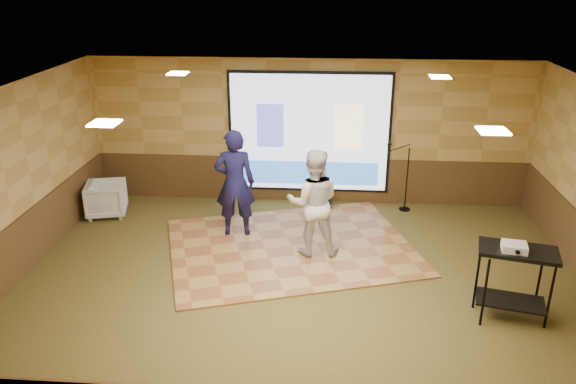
# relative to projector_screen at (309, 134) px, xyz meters

# --- Properties ---
(ground) EXTENTS (9.00, 9.00, 0.00)m
(ground) POSITION_rel_projector_screen_xyz_m (0.00, -3.44, -1.47)
(ground) COLOR #313719
(ground) RESTS_ON ground
(room_shell) EXTENTS (9.04, 7.04, 3.02)m
(room_shell) POSITION_rel_projector_screen_xyz_m (0.00, -3.44, 0.62)
(room_shell) COLOR tan
(room_shell) RESTS_ON ground
(wainscot_back) EXTENTS (9.00, 0.04, 0.95)m
(wainscot_back) POSITION_rel_projector_screen_xyz_m (0.00, 0.04, -1.00)
(wainscot_back) COLOR #4B3319
(wainscot_back) RESTS_ON ground
(wainscot_left) EXTENTS (0.04, 7.00, 0.95)m
(wainscot_left) POSITION_rel_projector_screen_xyz_m (-4.48, -3.44, -1.00)
(wainscot_left) COLOR #4B3319
(wainscot_left) RESTS_ON ground
(projector_screen) EXTENTS (3.32, 0.06, 2.52)m
(projector_screen) POSITION_rel_projector_screen_xyz_m (0.00, 0.00, 0.00)
(projector_screen) COLOR black
(projector_screen) RESTS_ON room_shell
(downlight_nw) EXTENTS (0.32, 0.32, 0.02)m
(downlight_nw) POSITION_rel_projector_screen_xyz_m (-2.20, -1.64, 1.50)
(downlight_nw) COLOR #FCE9BD
(downlight_nw) RESTS_ON room_shell
(downlight_ne) EXTENTS (0.32, 0.32, 0.02)m
(downlight_ne) POSITION_rel_projector_screen_xyz_m (2.20, -1.64, 1.50)
(downlight_ne) COLOR #FCE9BD
(downlight_ne) RESTS_ON room_shell
(downlight_sw) EXTENTS (0.32, 0.32, 0.02)m
(downlight_sw) POSITION_rel_projector_screen_xyz_m (-2.20, -4.94, 1.50)
(downlight_sw) COLOR #FCE9BD
(downlight_sw) RESTS_ON room_shell
(downlight_se) EXTENTS (0.32, 0.32, 0.02)m
(downlight_se) POSITION_rel_projector_screen_xyz_m (2.20, -4.94, 1.50)
(downlight_se) COLOR #FCE9BD
(downlight_se) RESTS_ON room_shell
(dance_floor) EXTENTS (4.96, 4.31, 0.03)m
(dance_floor) POSITION_rel_projector_screen_xyz_m (-0.22, -2.17, -1.46)
(dance_floor) COLOR #A1733B
(dance_floor) RESTS_ON ground
(player_left) EXTENTS (0.78, 0.57, 1.99)m
(player_left) POSITION_rel_projector_screen_xyz_m (-1.27, -1.72, -0.45)
(player_left) COLOR #14123A
(player_left) RESTS_ON dance_floor
(player_right) EXTENTS (0.95, 0.76, 1.87)m
(player_right) POSITION_rel_projector_screen_xyz_m (0.17, -2.37, -0.51)
(player_right) COLOR beige
(player_right) RESTS_ON dance_floor
(av_table) EXTENTS (1.04, 0.54, 1.09)m
(av_table) POSITION_rel_projector_screen_xyz_m (3.01, -4.09, -0.69)
(av_table) COLOR black
(av_table) RESTS_ON ground
(projector) EXTENTS (0.36, 0.32, 0.11)m
(projector) POSITION_rel_projector_screen_xyz_m (2.93, -4.14, -0.33)
(projector) COLOR silver
(projector) RESTS_ON av_table
(mic_stand) EXTENTS (0.56, 0.23, 1.44)m
(mic_stand) POSITION_rel_projector_screen_xyz_m (1.94, -0.32, -0.98)
(mic_stand) COLOR black
(mic_stand) RESTS_ON ground
(banquet_chair) EXTENTS (0.91, 0.90, 0.69)m
(banquet_chair) POSITION_rel_projector_screen_xyz_m (-4.00, -1.02, -1.13)
(banquet_chair) COLOR gray
(banquet_chair) RESTS_ON ground
(duffel_bag) EXTENTS (0.43, 0.29, 0.26)m
(duffel_bag) POSITION_rel_projector_screen_xyz_m (0.28, -0.31, -1.34)
(duffel_bag) COLOR black
(duffel_bag) RESTS_ON ground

